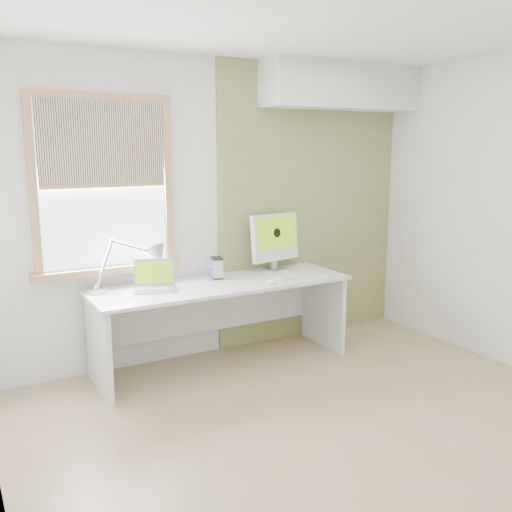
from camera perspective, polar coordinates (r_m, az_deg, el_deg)
room at (r=3.54m, az=8.37°, el=1.91°), size 4.04×3.54×2.64m
accent_wall at (r=5.52m, az=5.55°, el=5.24°), size 2.00×0.02×2.60m
soffit at (r=5.50m, az=8.61°, el=16.63°), size 1.60×0.40×0.42m
window at (r=4.63m, az=-15.09°, el=6.84°), size 1.20×0.14×1.42m
desk at (r=4.84m, az=-3.75°, el=-4.78°), size 2.20×0.70×0.73m
desk_lamp at (r=4.65m, az=-11.02°, el=-0.42°), size 0.74×0.30×0.41m
laptop at (r=4.58m, az=-10.20°, el=-2.60°), size 0.40×0.36×0.23m
phone_dock at (r=4.82m, az=-4.81°, el=-2.05°), size 0.08×0.08×0.13m
external_drive at (r=4.89m, az=-3.97°, el=-1.20°), size 0.12×0.16×0.18m
imac at (r=5.18m, az=1.91°, el=1.80°), size 0.54×0.22×0.52m
keyboard at (r=4.96m, az=4.61°, el=-1.98°), size 0.48×0.15×0.02m
mouse at (r=4.71m, az=1.47°, el=-2.57°), size 0.08×0.12×0.03m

